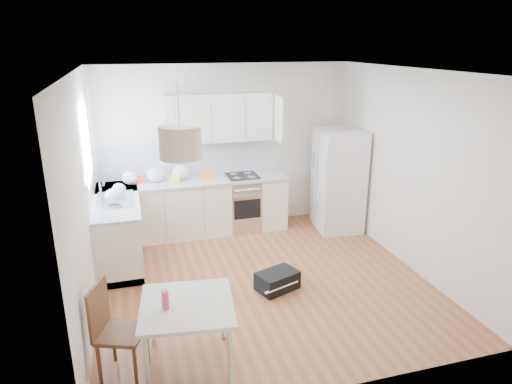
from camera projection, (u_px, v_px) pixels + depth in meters
floor at (262, 280)px, 6.07m from camera, size 4.20×4.20×0.00m
ceiling at (263, 71)px, 5.22m from camera, size 4.20×4.20×0.00m
wall_back at (226, 147)px, 7.56m from camera, size 4.20×0.00×4.20m
wall_left at (83, 199)px, 5.09m from camera, size 0.00×4.20×4.20m
wall_right at (410, 171)px, 6.20m from camera, size 0.00×4.20×4.20m
window_glassblock at (87, 143)px, 6.02m from camera, size 0.02×1.00×1.00m
cabinets_back at (195, 208)px, 7.41m from camera, size 3.00×0.60×0.88m
cabinets_left at (119, 230)px, 6.55m from camera, size 0.60×1.80×0.88m
counter_back at (194, 181)px, 7.27m from camera, size 3.02×0.64×0.04m
counter_left at (115, 200)px, 6.41m from camera, size 0.64×1.82×0.04m
backsplash_back at (190, 158)px, 7.44m from camera, size 3.00×0.01×0.58m
backsplash_left at (91, 181)px, 6.23m from camera, size 0.01×1.80×0.58m
upper_cabinets at (218, 118)px, 7.21m from camera, size 1.70×0.32×0.75m
range_oven at (243, 204)px, 7.63m from camera, size 0.50×0.61×0.88m
sink at (115, 200)px, 6.36m from camera, size 0.50×0.80×0.16m
refrigerator at (339, 180)px, 7.57m from camera, size 0.89×0.91×1.67m
dining_table at (187, 310)px, 4.29m from camera, size 0.97×0.97×0.68m
dining_chair at (122, 331)px, 4.22m from camera, size 0.51×0.51×0.94m
drink_bottle at (165, 298)px, 4.16m from camera, size 0.07×0.07×0.22m
gym_bag at (277, 281)px, 5.82m from camera, size 0.60×0.49×0.24m
pendant_lamp at (180, 142)px, 3.99m from camera, size 0.41×0.41×0.29m
grocery_bag_a at (130, 178)px, 7.01m from camera, size 0.24×0.20×0.21m
grocery_bag_b at (155, 175)px, 7.12m from camera, size 0.26×0.22×0.23m
grocery_bag_c at (181, 173)px, 7.25m from camera, size 0.26×0.22×0.24m
grocery_bag_d at (119, 189)px, 6.55m from camera, size 0.19×0.16×0.17m
grocery_bag_e at (113, 196)px, 6.17m from camera, size 0.24×0.20×0.21m
snack_orange at (207, 176)px, 7.31m from camera, size 0.16×0.10×0.11m
snack_yellow at (174, 179)px, 7.15m from camera, size 0.16×0.10×0.11m
snack_red at (138, 179)px, 7.10m from camera, size 0.19×0.14×0.12m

